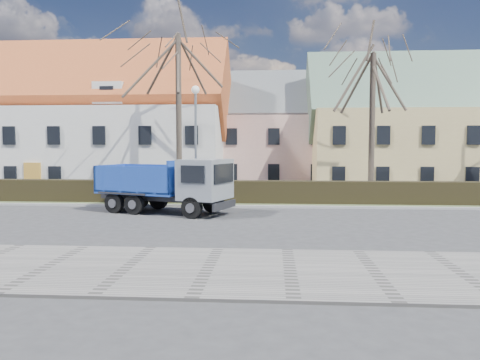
# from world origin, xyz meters

# --- Properties ---
(ground) EXTENTS (120.00, 120.00, 0.00)m
(ground) POSITION_xyz_m (0.00, 0.00, 0.00)
(ground) COLOR #353537
(sidewalk_near) EXTENTS (80.00, 5.00, 0.08)m
(sidewalk_near) POSITION_xyz_m (0.00, -8.50, 0.04)
(sidewalk_near) COLOR gray
(sidewalk_near) RESTS_ON ground
(curb_far) EXTENTS (80.00, 0.30, 0.12)m
(curb_far) POSITION_xyz_m (0.00, 4.60, 0.06)
(curb_far) COLOR gray
(curb_far) RESTS_ON ground
(grass_strip) EXTENTS (80.00, 3.00, 0.10)m
(grass_strip) POSITION_xyz_m (0.00, 6.20, 0.05)
(grass_strip) COLOR #44522E
(grass_strip) RESTS_ON ground
(hedge) EXTENTS (60.00, 0.90, 1.30)m
(hedge) POSITION_xyz_m (0.00, 6.00, 0.65)
(hedge) COLOR black
(hedge) RESTS_ON ground
(building_white) EXTENTS (26.80, 10.80, 9.50)m
(building_white) POSITION_xyz_m (-13.00, 16.00, 4.75)
(building_white) COLOR silver
(building_white) RESTS_ON ground
(building_pink) EXTENTS (10.80, 8.80, 8.00)m
(building_pink) POSITION_xyz_m (4.00, 20.00, 4.00)
(building_pink) COLOR #CF9D92
(building_pink) RESTS_ON ground
(building_yellow) EXTENTS (18.80, 10.80, 8.50)m
(building_yellow) POSITION_xyz_m (16.00, 17.00, 4.25)
(building_yellow) COLOR tan
(building_yellow) RESTS_ON ground
(tree_1) EXTENTS (9.20, 9.20, 12.65)m
(tree_1) POSITION_xyz_m (-2.00, 8.50, 6.33)
(tree_1) COLOR #3F352C
(tree_1) RESTS_ON ground
(tree_2) EXTENTS (8.00, 8.00, 11.00)m
(tree_2) POSITION_xyz_m (10.00, 8.50, 5.50)
(tree_2) COLOR #3F352C
(tree_2) RESTS_ON ground
(dump_truck) EXTENTS (7.57, 4.86, 2.84)m
(dump_truck) POSITION_xyz_m (-1.73, 2.34, 1.42)
(dump_truck) COLOR #163797
(dump_truck) RESTS_ON ground
(streetlight) EXTENTS (0.55, 0.55, 7.04)m
(streetlight) POSITION_xyz_m (-0.68, 7.00, 3.52)
(streetlight) COLOR gray
(streetlight) RESTS_ON ground
(cart_frame) EXTENTS (0.81, 0.52, 0.70)m
(cart_frame) POSITION_xyz_m (-3.43, 4.62, 0.35)
(cart_frame) COLOR silver
(cart_frame) RESTS_ON ground
(parked_car_a) EXTENTS (4.22, 2.65, 1.34)m
(parked_car_a) POSITION_xyz_m (-6.73, 10.66, 0.67)
(parked_car_a) COLOR #24242A
(parked_car_a) RESTS_ON ground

